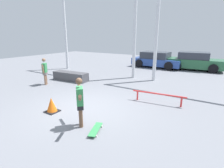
# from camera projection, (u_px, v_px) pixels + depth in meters

# --- Properties ---
(ground_plane) EXTENTS (36.00, 36.00, 0.00)m
(ground_plane) POSITION_uv_depth(u_px,v_px,m) (86.00, 108.00, 6.58)
(ground_plane) COLOR slate
(skateboarder) EXTENTS (0.98, 1.01, 1.49)m
(skateboarder) POSITION_uv_depth(u_px,v_px,m) (80.00, 100.00, 5.09)
(skateboarder) COLOR brown
(skateboarder) RESTS_ON ground_plane
(skateboard) EXTENTS (0.47, 0.81, 0.08)m
(skateboard) POSITION_uv_depth(u_px,v_px,m) (96.00, 129.00, 4.97)
(skateboard) COLOR #338C4C
(skateboard) RESTS_ON ground_plane
(grind_box) EXTENTS (2.29, 0.85, 0.51)m
(grind_box) POSITION_uv_depth(u_px,v_px,m) (71.00, 76.00, 10.59)
(grind_box) COLOR #47474C
(grind_box) RESTS_ON ground_plane
(grind_rail) EXTENTS (2.12, 0.30, 0.43)m
(grind_rail) POSITION_uv_depth(u_px,v_px,m) (158.00, 96.00, 6.98)
(grind_rail) COLOR red
(grind_rail) RESTS_ON ground_plane
(canopy_support_left) EXTENTS (6.21, 0.20, 5.42)m
(canopy_support_left) POSITION_uv_depth(u_px,v_px,m) (95.00, 24.00, 12.03)
(canopy_support_left) COLOR silver
(canopy_support_left) RESTS_ON ground_plane
(canopy_support_right) EXTENTS (6.21, 0.20, 5.42)m
(canopy_support_right) POSITION_uv_depth(u_px,v_px,m) (220.00, 19.00, 8.21)
(canopy_support_right) COLOR silver
(canopy_support_right) RESTS_ON ground_plane
(parked_car_blue) EXTENTS (4.11, 1.96, 1.31)m
(parked_car_blue) POSITION_uv_depth(u_px,v_px,m) (156.00, 60.00, 14.92)
(parked_car_blue) COLOR #284793
(parked_car_blue) RESTS_ON ground_plane
(parked_car_green) EXTENTS (4.17, 2.21, 1.40)m
(parked_car_green) POSITION_uv_depth(u_px,v_px,m) (195.00, 61.00, 13.82)
(parked_car_green) COLOR #28603D
(parked_car_green) RESTS_ON ground_plane
(bystander) EXTENTS (0.43, 0.58, 1.47)m
(bystander) POSITION_uv_depth(u_px,v_px,m) (45.00, 70.00, 9.56)
(bystander) COLOR #8C664C
(bystander) RESTS_ON ground_plane
(traffic_cone) EXTENTS (0.45, 0.45, 0.53)m
(traffic_cone) POSITION_uv_depth(u_px,v_px,m) (52.00, 105.00, 6.21)
(traffic_cone) COLOR black
(traffic_cone) RESTS_ON ground_plane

